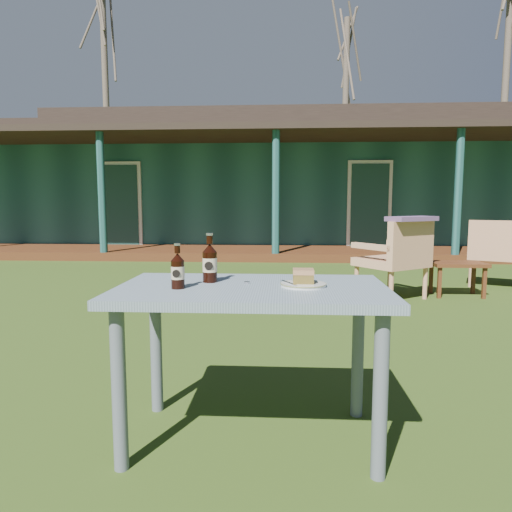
# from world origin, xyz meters

# --- Properties ---
(ground) EXTENTS (80.00, 80.00, 0.00)m
(ground) POSITION_xyz_m (0.00, 0.00, 0.00)
(ground) COLOR #334916
(pavilion) EXTENTS (15.80, 8.30, 3.45)m
(pavilion) POSITION_xyz_m (-0.00, 9.39, 1.61)
(pavilion) COLOR #1D4B49
(pavilion) RESTS_ON ground
(tree_left) EXTENTS (0.28, 0.28, 10.50)m
(tree_left) POSITION_xyz_m (-8.00, 17.50, 5.25)
(tree_left) COLOR brown
(tree_left) RESTS_ON ground
(tree_mid) EXTENTS (0.28, 0.28, 9.50)m
(tree_mid) POSITION_xyz_m (3.00, 18.50, 4.75)
(tree_mid) COLOR brown
(tree_mid) RESTS_ON ground
(tree_right) EXTENTS (0.28, 0.28, 11.00)m
(tree_right) POSITION_xyz_m (9.50, 17.00, 5.50)
(tree_right) COLOR brown
(tree_right) RESTS_ON ground
(cafe_table) EXTENTS (1.20, 0.70, 0.72)m
(cafe_table) POSITION_xyz_m (0.00, -1.60, 0.62)
(cafe_table) COLOR slate
(cafe_table) RESTS_ON ground
(plate) EXTENTS (0.20, 0.20, 0.01)m
(plate) POSITION_xyz_m (0.23, -1.59, 0.73)
(plate) COLOR silver
(plate) RESTS_ON cafe_table
(cake_slice) EXTENTS (0.09, 0.09, 0.06)m
(cake_slice) POSITION_xyz_m (0.23, -1.58, 0.77)
(cake_slice) COLOR brown
(cake_slice) RESTS_ON plate
(fork) EXTENTS (0.07, 0.13, 0.00)m
(fork) POSITION_xyz_m (0.16, -1.60, 0.74)
(fork) COLOR silver
(fork) RESTS_ON plate
(cola_bottle_near) EXTENTS (0.07, 0.07, 0.23)m
(cola_bottle_near) POSITION_xyz_m (-0.20, -1.51, 0.81)
(cola_bottle_near) COLOR black
(cola_bottle_near) RESTS_ON cafe_table
(cola_bottle_far) EXTENTS (0.06, 0.06, 0.20)m
(cola_bottle_far) POSITION_xyz_m (-0.32, -1.68, 0.80)
(cola_bottle_far) COLOR black
(cola_bottle_far) RESTS_ON cafe_table
(bottle_cap) EXTENTS (0.03, 0.03, 0.01)m
(bottle_cap) POSITION_xyz_m (-0.03, -1.53, 0.72)
(bottle_cap) COLOR silver
(bottle_cap) RESTS_ON cafe_table
(armchair_left) EXTENTS (0.90, 0.89, 0.89)m
(armchair_left) POSITION_xyz_m (1.43, 1.59, 0.50)
(armchair_left) COLOR tan
(armchair_left) RESTS_ON ground
(armchair_right) EXTENTS (0.84, 0.82, 0.87)m
(armchair_right) POSITION_xyz_m (2.90, 2.45, 0.49)
(armchair_right) COLOR tan
(armchair_right) RESTS_ON ground
(floral_throw) EXTENTS (0.63, 0.54, 0.05)m
(floral_throw) POSITION_xyz_m (1.53, 1.44, 0.92)
(floral_throw) COLOR #694975
(floral_throw) RESTS_ON armchair_left
(side_table) EXTENTS (0.60, 0.40, 0.40)m
(side_table) POSITION_xyz_m (2.18, 1.81, 0.34)
(side_table) COLOR #4E2812
(side_table) RESTS_ON ground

